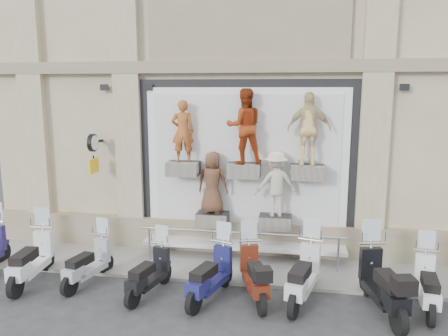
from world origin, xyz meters
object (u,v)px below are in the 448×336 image
at_px(scooter_c, 88,255).
at_px(scooter_g, 304,265).
at_px(scooter_e, 210,265).
at_px(scooter_h, 383,272).
at_px(clock_sign_bracket, 93,148).
at_px(scooter_d, 149,264).
at_px(guard_rail, 241,250).
at_px(scooter_b, 31,250).
at_px(scooter_f, 254,265).
at_px(scooter_i, 428,275).

distance_m(scooter_c, scooter_g, 4.72).
relative_size(scooter_e, scooter_h, 0.89).
xyz_separation_m(clock_sign_bracket, scooter_g, (5.37, -1.96, -2.00)).
bearing_deg(scooter_d, scooter_c, -177.12).
bearing_deg(guard_rail, scooter_b, -160.59).
xyz_separation_m(scooter_e, scooter_f, (0.89, 0.18, -0.00)).
height_order(scooter_h, scooter_i, scooter_h).
bearing_deg(clock_sign_bracket, scooter_f, -24.40).
bearing_deg(scooter_f, scooter_h, -21.57).
distance_m(scooter_c, scooter_f, 3.72).
bearing_deg(scooter_h, scooter_g, 159.73).
bearing_deg(guard_rail, scooter_f, -72.49).
bearing_deg(scooter_f, scooter_d, 167.51).
relative_size(scooter_b, scooter_i, 1.09).
distance_m(clock_sign_bracket, scooter_h, 7.47).
bearing_deg(scooter_i, scooter_b, -170.43).
distance_m(scooter_c, scooter_i, 7.12).
distance_m(scooter_d, scooter_i, 5.62).
relative_size(scooter_h, scooter_i, 1.16).
bearing_deg(scooter_e, scooter_h, 17.48).
xyz_separation_m(scooter_g, scooter_i, (2.41, 0.08, -0.08)).
height_order(guard_rail, scooter_b, scooter_b).
distance_m(scooter_e, scooter_f, 0.91).
distance_m(scooter_e, scooter_h, 3.39).
height_order(clock_sign_bracket, scooter_f, clock_sign_bracket).
height_order(clock_sign_bracket, scooter_b, clock_sign_bracket).
bearing_deg(guard_rail, scooter_i, -19.96).
distance_m(scooter_g, scooter_i, 2.41).
xyz_separation_m(scooter_b, scooter_c, (1.27, 0.16, -0.10)).
bearing_deg(guard_rail, clock_sign_bracket, 173.16).
relative_size(scooter_d, scooter_i, 0.95).
bearing_deg(scooter_b, scooter_g, -4.49).
relative_size(clock_sign_bracket, scooter_h, 0.49).
relative_size(clock_sign_bracket, scooter_g, 0.52).
relative_size(clock_sign_bracket, scooter_b, 0.52).
bearing_deg(scooter_d, scooter_i, 16.64).
distance_m(scooter_g, scooter_h, 1.52).
bearing_deg(scooter_c, scooter_e, 7.11).
xyz_separation_m(scooter_c, scooter_e, (2.83, -0.27, 0.06)).
xyz_separation_m(scooter_c, scooter_i, (7.12, 0.02, 0.03)).
relative_size(guard_rail, scooter_i, 2.83).
xyz_separation_m(guard_rail, scooter_h, (2.98, -1.70, 0.38)).
xyz_separation_m(scooter_d, scooter_h, (4.70, 0.02, 0.16)).
xyz_separation_m(guard_rail, scooter_e, (-0.41, -1.70, 0.29)).
bearing_deg(scooter_g, scooter_c, -166.23).
bearing_deg(scooter_i, scooter_g, -169.77).
bearing_deg(scooter_g, scooter_i, 16.40).
relative_size(scooter_e, scooter_i, 1.04).
bearing_deg(guard_rail, scooter_e, -103.58).
height_order(guard_rail, scooter_f, scooter_f).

